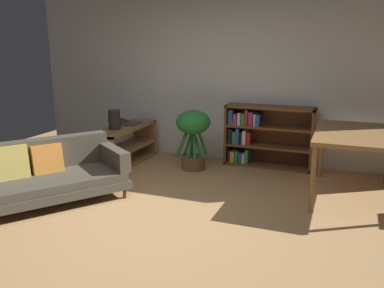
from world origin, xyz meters
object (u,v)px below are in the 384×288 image
at_px(potted_floor_plant, 193,131).
at_px(dining_table, 357,138).
at_px(open_laptop, 127,122).
at_px(bookshelf, 262,135).
at_px(fabric_couch, 30,176).
at_px(desk_speaker, 114,120).
at_px(media_console, 125,146).

xyz_separation_m(potted_floor_plant, dining_table, (2.20, -0.34, 0.16)).
height_order(open_laptop, bookshelf, bookshelf).
relative_size(fabric_couch, desk_speaker, 7.61).
xyz_separation_m(open_laptop, potted_floor_plant, (1.17, -0.10, -0.03)).
bearing_deg(fabric_couch, desk_speaker, 83.67).
bearing_deg(bookshelf, fabric_couch, -131.42).
xyz_separation_m(fabric_couch, bookshelf, (2.19, 2.49, 0.13)).
bearing_deg(open_laptop, media_console, -68.48).
relative_size(fabric_couch, dining_table, 1.53).
bearing_deg(desk_speaker, fabric_couch, -96.33).
distance_m(fabric_couch, desk_speaker, 1.64).
distance_m(desk_speaker, dining_table, 3.33).
xyz_separation_m(fabric_couch, desk_speaker, (0.18, 1.58, 0.39)).
xyz_separation_m(media_console, bookshelf, (1.98, 0.70, 0.18)).
relative_size(desk_speaker, potted_floor_plant, 0.32).
relative_size(potted_floor_plant, bookshelf, 0.68).
height_order(open_laptop, dining_table, dining_table).
bearing_deg(fabric_couch, open_laptop, 86.37).
bearing_deg(bookshelf, desk_speaker, -155.84).
bearing_deg(desk_speaker, open_laptop, 96.37).
distance_m(open_laptop, bookshelf, 2.13).
bearing_deg(potted_floor_plant, media_console, -173.87).
distance_m(potted_floor_plant, bookshelf, 1.07).
bearing_deg(open_laptop, dining_table, -7.49).
relative_size(fabric_couch, media_console, 1.62).
bearing_deg(fabric_couch, potted_floor_plant, 55.80).
height_order(desk_speaker, bookshelf, bookshelf).
distance_m(media_console, desk_speaker, 0.49).
bearing_deg(desk_speaker, bookshelf, 24.16).
xyz_separation_m(fabric_couch, dining_table, (3.50, 1.57, 0.40)).
bearing_deg(open_laptop, desk_speaker, -83.63).
bearing_deg(dining_table, bookshelf, 144.88).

